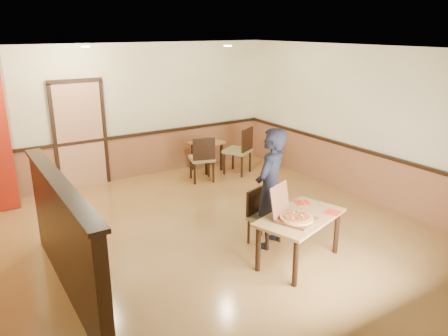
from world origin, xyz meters
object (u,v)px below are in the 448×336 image
at_px(side_chair_left, 202,157).
at_px(side_chair_right, 241,149).
at_px(main_table, 300,223).
at_px(side_table, 207,149).
at_px(condiment, 202,138).
at_px(diner, 270,189).
at_px(diner_chair, 261,214).
at_px(pizza_box, 293,216).

relative_size(side_chair_left, side_chair_right, 0.93).
xyz_separation_m(main_table, side_chair_left, (0.53, 3.56, -0.04)).
relative_size(side_table, condiment, 5.52).
bearing_deg(diner, condiment, -133.63).
relative_size(side_chair_left, condiment, 7.33).
bearing_deg(diner, side_chair_right, -146.17).
height_order(diner_chair, side_table, diner_chair).
bearing_deg(diner, diner_chair, -101.31).
bearing_deg(diner_chair, pizza_box, -114.68).
distance_m(side_table, diner, 3.73).
relative_size(main_table, side_chair_right, 1.38).
xyz_separation_m(side_chair_left, condiment, (0.40, 0.73, 0.20)).
bearing_deg(condiment, side_chair_right, -52.68).
xyz_separation_m(side_chair_left, pizza_box, (-0.70, -3.62, 0.21)).
bearing_deg(diner_chair, condiment, 56.24).
bearing_deg(main_table, diner_chair, 78.54).
bearing_deg(side_chair_right, diner, 33.16).
relative_size(diner_chair, side_table, 1.12).
xyz_separation_m(diner_chair, side_chair_left, (0.60, 2.81, 0.08)).
bearing_deg(main_table, side_table, 59.19).
xyz_separation_m(side_chair_left, diner, (-0.56, -2.95, 0.36)).
relative_size(side_chair_right, condiment, 7.85).
height_order(side_chair_right, diner, diner).
distance_m(main_table, side_chair_right, 3.86).
height_order(diner, pizza_box, diner).
distance_m(side_chair_right, condiment, 0.93).
bearing_deg(side_chair_left, side_chair_right, -163.27).
relative_size(diner_chair, pizza_box, 1.29).
bearing_deg(condiment, side_table, -58.98).
relative_size(diner_chair, condiment, 6.18).
xyz_separation_m(main_table, condiment, (0.93, 4.29, 0.15)).
bearing_deg(pizza_box, side_chair_right, 43.74).
relative_size(diner_chair, side_chair_right, 0.79).
distance_m(main_table, diner_chair, 0.76).
height_order(pizza_box, condiment, pizza_box).
xyz_separation_m(side_table, diner, (-1.03, -3.57, 0.39)).
xyz_separation_m(side_chair_right, diner, (-1.52, -2.95, 0.32)).
bearing_deg(main_table, side_chair_left, 64.19).
bearing_deg(pizza_box, diner, 56.67).
bearing_deg(side_table, diner, -106.15).
height_order(side_chair_right, side_table, side_chair_right).
bearing_deg(diner_chair, side_table, 54.76).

